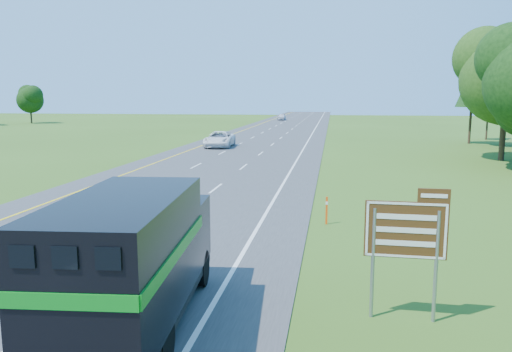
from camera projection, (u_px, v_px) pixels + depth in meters
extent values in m
cube|color=#38383A|center=(247.00, 150.00, 49.34)|extent=(15.00, 260.00, 0.04)
cube|color=yellow|center=(193.00, 149.00, 50.16)|extent=(0.15, 260.00, 0.01)
cube|color=white|center=(302.00, 151.00, 48.51)|extent=(0.15, 260.00, 0.01)
cylinder|color=black|center=(135.00, 266.00, 13.94)|extent=(0.39, 1.01, 0.98)
cylinder|color=black|center=(201.00, 268.00, 13.81)|extent=(0.39, 1.01, 0.98)
cylinder|color=black|center=(67.00, 340.00, 9.72)|extent=(0.39, 1.01, 0.98)
cylinder|color=black|center=(161.00, 343.00, 9.59)|extent=(0.39, 1.01, 0.98)
cube|color=black|center=(136.00, 306.00, 11.05)|extent=(2.73, 7.30, 0.25)
cube|color=black|center=(166.00, 230.00, 13.62)|extent=(2.31, 1.78, 1.70)
cube|color=black|center=(173.00, 208.00, 14.36)|extent=(1.96, 0.22, 0.54)
cube|color=black|center=(124.00, 256.00, 10.22)|extent=(2.65, 5.35, 2.46)
cube|color=#067714|center=(68.00, 302.00, 7.63)|extent=(2.23, 0.22, 0.27)
cube|color=#067714|center=(70.00, 249.00, 10.28)|extent=(0.46, 5.17, 0.27)
cube|color=#067714|center=(179.00, 251.00, 10.12)|extent=(0.46, 5.17, 0.27)
cube|color=black|center=(22.00, 257.00, 7.56)|extent=(0.40, 0.07, 0.36)
cube|color=black|center=(65.00, 258.00, 7.52)|extent=(0.40, 0.07, 0.36)
cube|color=black|center=(108.00, 259.00, 7.47)|extent=(0.40, 0.07, 0.36)
imported|color=white|center=(220.00, 139.00, 52.06)|extent=(3.01, 5.98, 1.62)
imported|color=silver|center=(282.00, 117.00, 111.99)|extent=(1.68, 4.15, 1.41)
cylinder|color=gray|center=(373.00, 263.00, 11.76)|extent=(0.09, 0.09, 2.67)
cylinder|color=gray|center=(436.00, 267.00, 11.50)|extent=(0.09, 0.09, 2.67)
cube|color=#4B2810|center=(406.00, 230.00, 11.50)|extent=(1.87, 0.11, 1.34)
cube|color=#4B2810|center=(434.00, 196.00, 11.26)|extent=(0.71, 0.08, 0.32)
cube|color=white|center=(406.00, 230.00, 11.47)|extent=(1.78, 0.06, 1.28)
cube|color=#FF490D|center=(327.00, 211.00, 20.58)|extent=(0.08, 0.04, 1.16)
cube|color=white|center=(327.00, 203.00, 20.53)|extent=(0.09, 0.05, 0.13)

